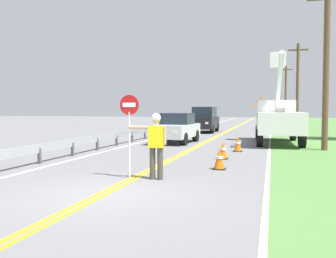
{
  "coord_description": "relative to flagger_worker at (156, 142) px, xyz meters",
  "views": [
    {
      "loc": [
        3.69,
        -7.74,
        1.94
      ],
      "look_at": [
        0.02,
        5.59,
        1.2
      ],
      "focal_mm": 40.35,
      "sensor_mm": 36.0,
      "label": 1
    }
  ],
  "objects": [
    {
      "name": "edge_line_left",
      "position": [
        -4.24,
        17.91,
        -1.04
      ],
      "size": [
        0.12,
        110.0,
        0.01
      ],
      "primitive_type": "cube",
      "color": "silver",
      "rests_on": "ground"
    },
    {
      "name": "traffic_cone_lead",
      "position": [
        1.45,
        2.2,
        -0.71
      ],
      "size": [
        0.4,
        0.4,
        0.7
      ],
      "color": "orange",
      "rests_on": "ground"
    },
    {
      "name": "oncoming_suv_second",
      "position": [
        -2.31,
        21.04,
        0.01
      ],
      "size": [
        1.94,
        4.62,
        2.1
      ],
      "color": "black",
      "rests_on": "ground"
    },
    {
      "name": "ground_plane",
      "position": [
        -0.64,
        -2.09,
        -1.05
      ],
      "size": [
        160.0,
        160.0,
        0.0
      ],
      "primitive_type": "plane",
      "color": "slate"
    },
    {
      "name": "utility_pole_near",
      "position": [
        5.45,
        9.1,
        2.95
      ],
      "size": [
        1.8,
        0.28,
        7.63
      ],
      "color": "brown",
      "rests_on": "ground"
    },
    {
      "name": "stop_sign_paddle",
      "position": [
        -0.77,
        -0.01,
        0.66
      ],
      "size": [
        0.56,
        0.04,
        2.33
      ],
      "color": "silver",
      "rests_on": "ground"
    },
    {
      "name": "utility_bucket_truck",
      "position": [
        3.36,
        12.55,
        0.36
      ],
      "size": [
        2.67,
        6.91,
        5.2
      ],
      "color": "white",
      "rests_on": "ground"
    },
    {
      "name": "oncoming_sedan_nearest",
      "position": [
        -2.19,
        10.98,
        -0.21
      ],
      "size": [
        2.08,
        4.19,
        1.7
      ],
      "color": "silver",
      "rests_on": "ground"
    },
    {
      "name": "centerline_yellow_right",
      "position": [
        -0.55,
        17.91,
        -1.04
      ],
      "size": [
        0.11,
        110.0,
        0.01
      ],
      "primitive_type": "cube",
      "color": "yellow",
      "rests_on": "ground"
    },
    {
      "name": "centerline_yellow_left",
      "position": [
        -0.73,
        17.91,
        -1.04
      ],
      "size": [
        0.11,
        110.0,
        0.01
      ],
      "primitive_type": "cube",
      "color": "yellow",
      "rests_on": "ground"
    },
    {
      "name": "traffic_cone_tail",
      "position": [
        1.58,
        7.48,
        -0.71
      ],
      "size": [
        0.4,
        0.4,
        0.7
      ],
      "color": "orange",
      "rests_on": "ground"
    },
    {
      "name": "traffic_cone_mid",
      "position": [
        1.24,
        4.76,
        -0.71
      ],
      "size": [
        0.4,
        0.4,
        0.7
      ],
      "color": "orange",
      "rests_on": "ground"
    },
    {
      "name": "edge_line_right",
      "position": [
        2.96,
        17.91,
        -1.04
      ],
      "size": [
        0.12,
        110.0,
        0.01
      ],
      "primitive_type": "cube",
      "color": "silver",
      "rests_on": "ground"
    },
    {
      "name": "utility_pole_mid",
      "position": [
        5.36,
        28.01,
        3.18
      ],
      "size": [
        1.8,
        0.28,
        8.08
      ],
      "color": "brown",
      "rests_on": "ground"
    },
    {
      "name": "utility_pole_far",
      "position": [
        4.88,
        46.24,
        3.17
      ],
      "size": [
        1.8,
        0.28,
        8.06
      ],
      "color": "brown",
      "rests_on": "ground"
    },
    {
      "name": "flagger_worker",
      "position": [
        0.0,
        0.0,
        0.0
      ],
      "size": [
        1.09,
        0.25,
        1.83
      ],
      "color": "#474238",
      "rests_on": "ground"
    },
    {
      "name": "guardrail_left_shoulder",
      "position": [
        -4.84,
        12.0,
        -0.53
      ],
      "size": [
        0.1,
        32.0,
        0.71
      ],
      "color": "#9EA0A3",
      "rests_on": "ground"
    }
  ]
}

